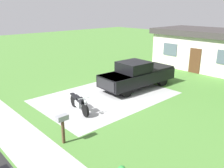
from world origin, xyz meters
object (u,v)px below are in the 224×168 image
at_px(neighbor_house, 210,49).
at_px(pickup_truck, 138,74).
at_px(motorcycle, 79,103).
at_px(mailbox, 62,122).

bearing_deg(neighbor_house, pickup_truck, -94.10).
distance_m(pickup_truck, neighbor_house, 9.09).
distance_m(motorcycle, pickup_truck, 5.39).
distance_m(pickup_truck, mailbox, 8.11).
height_order(mailbox, neighbor_house, neighbor_house).
height_order(pickup_truck, neighbor_house, neighbor_house).
bearing_deg(pickup_truck, mailbox, -70.77).
relative_size(motorcycle, neighbor_house, 0.23).
distance_m(motorcycle, mailbox, 3.20).
bearing_deg(neighbor_house, motorcycle, -90.50).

